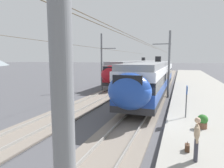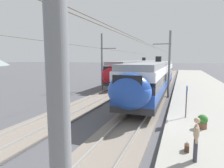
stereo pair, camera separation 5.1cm
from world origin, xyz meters
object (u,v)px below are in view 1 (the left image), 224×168
object	(u,v)px
platform_sign	(187,94)
passenger_walking	(197,137)
train_near_platform	(154,76)
catenary_mast_far_side	(103,61)
train_far_track	(138,69)
handbag_beside_passenger	(187,148)
catenary_mast_west	(52,90)
catenary_mast_mid	(168,63)
potted_plant_platform_edge	(203,121)

from	to	relation	value
platform_sign	passenger_walking	world-z (taller)	platform_sign
train_near_platform	catenary_mast_far_side	size ratio (longest dim) A/B	0.54
train_far_track	catenary_mast_far_side	xyz separation A→B (m)	(-15.22, 1.70, 1.69)
passenger_walking	handbag_beside_passenger	distance (m)	1.11
train_near_platform	platform_sign	distance (m)	9.82
passenger_walking	platform_sign	bearing A→B (deg)	2.21
train_far_track	catenary_mast_west	world-z (taller)	catenary_mast_west
train_near_platform	catenary_mast_west	xyz separation A→B (m)	(-20.80, -1.53, 1.66)
catenary_mast_mid	catenary_mast_far_side	bearing A→B (deg)	75.19
passenger_walking	train_near_platform	bearing A→B (deg)	13.20
catenary_mast_mid	potted_plant_platform_edge	bearing A→B (deg)	-165.93
train_far_track	platform_sign	distance (m)	27.34
potted_plant_platform_edge	train_near_platform	bearing A→B (deg)	20.39
train_far_track	catenary_mast_mid	distance (m)	18.82
catenary_mast_west	handbag_beside_passenger	distance (m)	7.57
catenary_mast_mid	catenary_mast_far_side	distance (m)	8.81
train_far_track	handbag_beside_passenger	size ratio (longest dim) A/B	83.83
catenary_mast_mid	handbag_beside_passenger	xyz separation A→B (m)	(-13.46, -1.71, -3.27)
catenary_mast_far_side	platform_sign	size ratio (longest dim) A/B	21.59
train_far_track	platform_sign	bearing A→B (deg)	-161.74
platform_sign	handbag_beside_passenger	xyz separation A→B (m)	(-4.97, 0.05, -1.39)
train_near_platform	passenger_walking	size ratio (longest dim) A/B	14.39
train_near_platform	catenary_mast_west	distance (m)	20.92
train_near_platform	catenary_mast_west	size ratio (longest dim) A/B	0.54
handbag_beside_passenger	potted_plant_platform_edge	distance (m)	3.28
catenary_mast_west	catenary_mast_far_side	bearing A→B (deg)	20.91
platform_sign	handbag_beside_passenger	world-z (taller)	platform_sign
catenary_mast_far_side	catenary_mast_mid	bearing A→B (deg)	-104.81
catenary_mast_mid	potted_plant_platform_edge	distance (m)	11.05
train_far_track	catenary_mast_far_side	world-z (taller)	catenary_mast_far_side
train_far_track	catenary_mast_west	xyz separation A→B (m)	(-37.51, -6.81, 1.65)
catenary_mast_mid	platform_sign	xyz separation A→B (m)	(-8.49, -1.76, -1.88)
train_near_platform	train_far_track	world-z (taller)	same
handbag_beside_passenger	train_near_platform	bearing A→B (deg)	12.81
catenary_mast_west	potted_plant_platform_edge	distance (m)	10.52
platform_sign	train_near_platform	bearing A→B (deg)	19.56
catenary_mast_mid	handbag_beside_passenger	size ratio (longest dim) A/B	109.05
platform_sign	passenger_walking	size ratio (longest dim) A/B	1.24
passenger_walking	handbag_beside_passenger	world-z (taller)	passenger_walking
train_near_platform	handbag_beside_passenger	xyz separation A→B (m)	(-14.23, -3.24, -1.69)
train_far_track	catenary_mast_far_side	bearing A→B (deg)	173.62
train_near_platform	train_far_track	size ratio (longest dim) A/B	0.70
catenary_mast_mid	passenger_walking	bearing A→B (deg)	-172.07
catenary_mast_far_side	catenary_mast_west	bearing A→B (deg)	-159.09
train_far_track	platform_sign	world-z (taller)	train_far_track
train_near_platform	train_far_track	distance (m)	17.53
catenary_mast_far_side	platform_sign	bearing A→B (deg)	-136.28
train_far_track	catenary_mast_west	distance (m)	38.16
train_far_track	handbag_beside_passenger	bearing A→B (deg)	-164.61
catenary_mast_west	platform_sign	distance (m)	11.84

